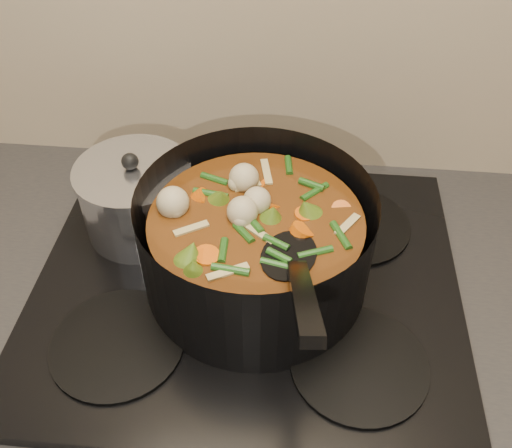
{
  "coord_description": "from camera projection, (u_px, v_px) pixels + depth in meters",
  "views": [
    {
      "loc": [
        0.07,
        1.38,
        1.57
      ],
      "look_at": [
        0.01,
        1.93,
        1.04
      ],
      "focal_mm": 40.0,
      "sensor_mm": 36.0,
      "label": 1
    }
  ],
  "objects": [
    {
      "name": "saucepan",
      "position": [
        137.0,
        198.0,
        0.88
      ],
      "size": [
        0.18,
        0.18,
        0.14
      ],
      "rotation": [
        0.0,
        0.0,
        0.11
      ],
      "color": "silver",
      "rests_on": "stovetop"
    },
    {
      "name": "stockpot",
      "position": [
        256.0,
        244.0,
        0.79
      ],
      "size": [
        0.35,
        0.44,
        0.24
      ],
      "rotation": [
        0.0,
        0.0,
        -0.1
      ],
      "color": "black",
      "rests_on": "stovetop"
    },
    {
      "name": "counter",
      "position": [
        250.0,
        429.0,
        1.17
      ],
      "size": [
        2.64,
        0.64,
        0.91
      ],
      "color": "brown",
      "rests_on": "ground"
    },
    {
      "name": "stovetop",
      "position": [
        247.0,
        283.0,
        0.85
      ],
      "size": [
        0.62,
        0.54,
        0.03
      ],
      "color": "black",
      "rests_on": "counter"
    }
  ]
}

